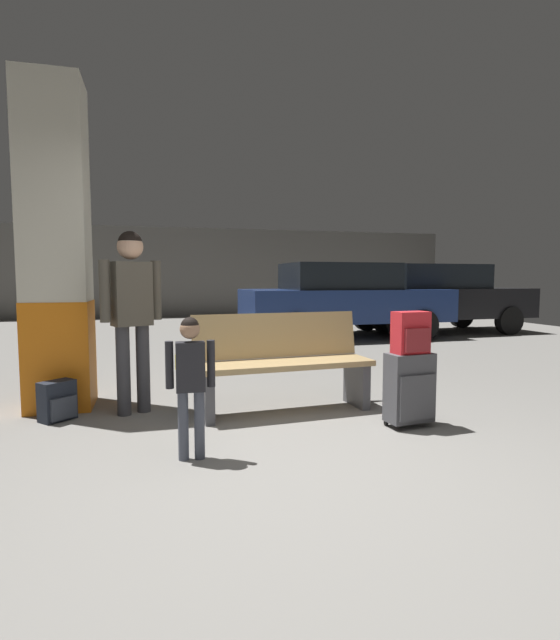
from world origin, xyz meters
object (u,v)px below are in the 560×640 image
suitcase (410,388)px  backpack_dark_floor (58,401)px  parked_car_near (343,298)px  backpack_bright (411,333)px  child (190,372)px  parked_car_side (434,297)px  bench (282,363)px  structural_pillar (56,248)px  adult (132,302)px

suitcase → backpack_dark_floor: 2.97m
parked_car_near → backpack_bright: bearing=-106.9°
suitcase → child: (-1.78, -0.27, 0.27)m
child → backpack_dark_floor: size_ratio=2.82×
parked_car_near → parked_car_side: 2.37m
bench → child: size_ratio=1.70×
backpack_dark_floor → parked_car_side: 8.60m
structural_pillar → backpack_dark_floor: (0.04, -0.46, -1.32)m
backpack_bright → parked_car_near: (1.72, 5.65, 0.03)m
suitcase → adult: bearing=156.0°
structural_pillar → bench: size_ratio=1.83×
parked_car_side → structural_pillar: bearing=-145.9°
structural_pillar → child: size_ratio=3.13×
backpack_bright → suitcase: bearing=72.7°
structural_pillar → backpack_bright: (2.86, -1.38, -0.72)m
structural_pillar → parked_car_side: bearing=34.1°
child → parked_car_side: parked_car_side is taller
backpack_dark_floor → parked_car_near: parked_car_near is taller
suitcase → backpack_dark_floor: size_ratio=1.78×
backpack_bright → parked_car_near: parked_car_near is taller
structural_pillar → child: 2.17m
bench → backpack_dark_floor: size_ratio=4.80×
bench → backpack_bright: backpack_bright is taller
adult → backpack_dark_floor: size_ratio=4.77×
child → parked_car_near: size_ratio=0.23×
bench → suitcase: (0.88, -0.74, -0.12)m
child → adult: size_ratio=0.59×
suitcase → adult: size_ratio=0.37×
parked_car_side → bench: bearing=-132.9°
backpack_dark_floor → child: bearing=-49.0°
structural_pillar → suitcase: size_ratio=4.96×
bench → parked_car_side: (4.93, 5.31, 0.36)m
bench → adult: 1.45m
adult → structural_pillar: bearing=149.0°
backpack_bright → backpack_dark_floor: backpack_bright is taller
bench → parked_car_side: 7.25m
parked_car_near → bench: bearing=-117.9°
bench → backpack_bright: bearing=-40.2°
suitcase → adult: 2.50m
adult → parked_car_side: bearing=39.1°
structural_pillar → suitcase: structural_pillar is taller
bench → adult: (-1.32, 0.24, 0.56)m
structural_pillar → parked_car_near: size_ratio=0.73×
adult → bench: bearing=-10.2°
bench → backpack_bright: (0.88, -0.74, 0.33)m
adult → parked_car_near: adult is taller
adult → parked_car_side: adult is taller
bench → parked_car_side: parked_car_side is taller
structural_pillar → child: structural_pillar is taller
suitcase → structural_pillar: bearing=154.3°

